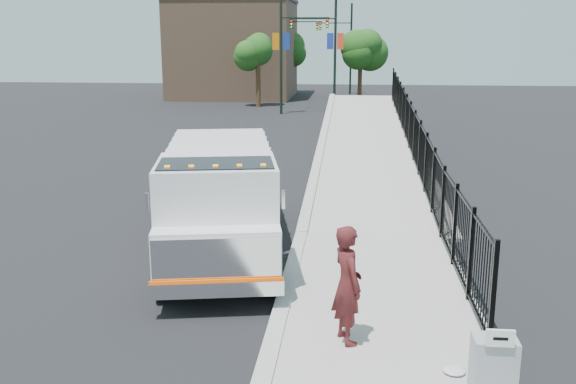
{
  "coord_description": "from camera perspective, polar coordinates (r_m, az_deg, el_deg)",
  "views": [
    {
      "loc": [
        1.23,
        -11.86,
        5.05
      ],
      "look_at": [
        -0.15,
        2.0,
        1.69
      ],
      "focal_mm": 40.0,
      "sensor_mm": 36.0,
      "label": 1
    }
  ],
  "objects": [
    {
      "name": "sidewalk",
      "position": [
        11.07,
        8.92,
        -13.4
      ],
      "size": [
        3.55,
        12.0,
        0.12
      ],
      "primitive_type": "cube",
      "color": "#9E998E",
      "rests_on": "ground"
    },
    {
      "name": "ramp",
      "position": [
        28.33,
        7.43,
        3.19
      ],
      "size": [
        3.95,
        24.06,
        3.19
      ],
      "primitive_type": "cube",
      "rotation": [
        0.06,
        0.0,
        0.0
      ],
      "color": "#9E998E",
      "rests_on": "ground"
    },
    {
      "name": "light_pole_1",
      "position": [
        45.63,
        3.82,
        12.69
      ],
      "size": [
        3.78,
        0.22,
        8.0
      ],
      "color": "black",
      "rests_on": "ground"
    },
    {
      "name": "utility_cabinet",
      "position": [
        8.96,
        17.68,
        -15.87
      ],
      "size": [
        0.55,
        0.4,
        1.25
      ],
      "primitive_type": "cube",
      "color": "gray",
      "rests_on": "sidewalk"
    },
    {
      "name": "building",
      "position": [
        56.8,
        -4.78,
        12.47
      ],
      "size": [
        10.0,
        10.0,
        8.0
      ],
      "primitive_type": "cube",
      "color": "#8C664C",
      "rests_on": "ground"
    },
    {
      "name": "worker",
      "position": [
        10.63,
        5.29,
        -8.18
      ],
      "size": [
        0.74,
        0.86,
        2.0
      ],
      "primitive_type": "imported",
      "rotation": [
        0.0,
        0.0,
        1.99
      ],
      "color": "#4C1819",
      "rests_on": "sidewalk"
    },
    {
      "name": "iron_fence",
      "position": [
        24.33,
        11.11,
        3.5
      ],
      "size": [
        0.1,
        28.0,
        1.8
      ],
      "primitive_type": "cube",
      "color": "black",
      "rests_on": "ground"
    },
    {
      "name": "curb",
      "position": [
        11.11,
        -1.3,
        -13.01
      ],
      "size": [
        0.3,
        12.0,
        0.16
      ],
      "primitive_type": "cube",
      "color": "#ADAAA3",
      "rests_on": "ground"
    },
    {
      "name": "light_pole_3",
      "position": [
        59.21,
        5.32,
        12.86
      ],
      "size": [
        3.78,
        0.22,
        8.0
      ],
      "color": "black",
      "rests_on": "ground"
    },
    {
      "name": "arrow_sign",
      "position": [
        8.43,
        18.35,
        -12.23
      ],
      "size": [
        0.35,
        0.04,
        0.22
      ],
      "primitive_type": "cube",
      "color": "white",
      "rests_on": "utility_cabinet"
    },
    {
      "name": "light_pole_2",
      "position": [
        54.34,
        -0.09,
        12.86
      ],
      "size": [
        3.77,
        0.22,
        8.0
      ],
      "color": "black",
      "rests_on": "ground"
    },
    {
      "name": "debris",
      "position": [
        10.35,
        14.55,
        -15.08
      ],
      "size": [
        0.35,
        0.35,
        0.09
      ],
      "primitive_type": "ellipsoid",
      "color": "silver",
      "rests_on": "sidewalk"
    },
    {
      "name": "ground",
      "position": [
        12.95,
        -0.21,
        -9.39
      ],
      "size": [
        120.0,
        120.0,
        0.0
      ],
      "primitive_type": "plane",
      "color": "black",
      "rests_on": "ground"
    },
    {
      "name": "tree_2",
      "position": [
        59.54,
        0.15,
        12.52
      ],
      "size": [
        2.81,
        2.81,
        5.4
      ],
      "color": "#382314",
      "rests_on": "ground"
    },
    {
      "name": "light_pole_0",
      "position": [
        43.54,
        -0.21,
        12.68
      ],
      "size": [
        3.78,
        0.22,
        8.0
      ],
      "color": "black",
      "rests_on": "ground"
    },
    {
      "name": "tree_1",
      "position": [
        53.16,
        6.47,
        12.31
      ],
      "size": [
        2.69,
        2.69,
        5.35
      ],
      "color": "#382314",
      "rests_on": "ground"
    },
    {
      "name": "tree_0",
      "position": [
        48.2,
        -2.69,
        12.23
      ],
      "size": [
        2.36,
        2.36,
        5.18
      ],
      "color": "#382314",
      "rests_on": "ground"
    },
    {
      "name": "truck",
      "position": [
        15.21,
        -6.15,
        -0.01
      ],
      "size": [
        3.88,
        8.1,
        2.66
      ],
      "rotation": [
        0.0,
        0.0,
        0.19
      ],
      "color": "black",
      "rests_on": "ground"
    }
  ]
}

